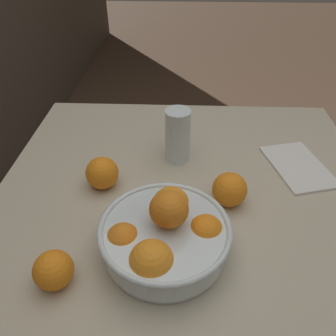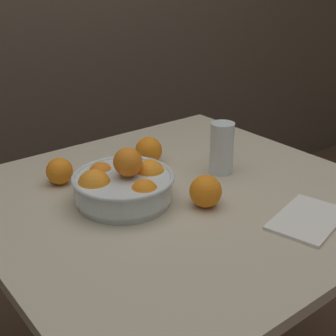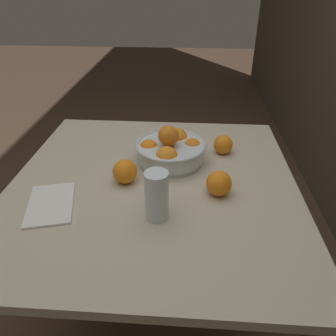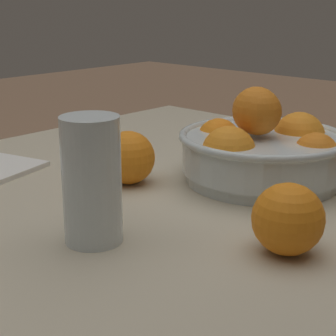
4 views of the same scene
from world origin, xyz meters
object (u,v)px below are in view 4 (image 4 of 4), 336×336
(fruit_bowl, at_px, (263,149))
(orange_loose_aside, at_px, (128,158))
(juice_glass, at_px, (92,186))
(orange_loose_front, at_px, (288,219))

(fruit_bowl, xyz_separation_m, orange_loose_aside, (0.15, -0.14, -0.01))
(fruit_bowl, height_order, juice_glass, juice_glass)
(fruit_bowl, distance_m, juice_glass, 0.32)
(juice_glass, bearing_deg, orange_loose_aside, -144.36)
(juice_glass, height_order, orange_loose_front, juice_glass)
(orange_loose_aside, bearing_deg, fruit_bowl, 136.05)
(fruit_bowl, bearing_deg, orange_loose_front, 39.91)
(orange_loose_aside, bearing_deg, juice_glass, 35.64)
(fruit_bowl, height_order, orange_loose_front, fruit_bowl)
(fruit_bowl, distance_m, orange_loose_aside, 0.21)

